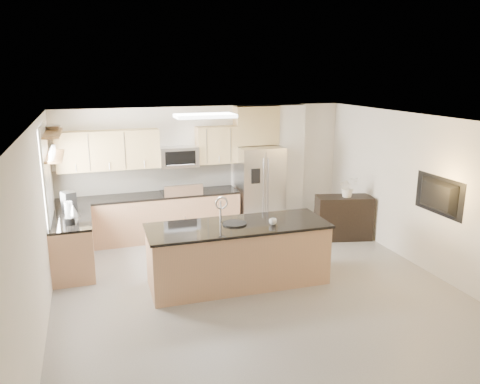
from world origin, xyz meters
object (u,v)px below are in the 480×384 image
object	(u,v)px
television	(435,196)
coffee_maker	(69,203)
range	(182,214)
blender	(69,215)
credenza	(344,218)
flower_vase	(348,182)
platter	(235,224)
cup	(273,222)
island	(238,254)
bowl	(52,127)
microwave	(179,157)
kettle	(73,211)
refrigerator	(259,188)

from	to	relation	value
television	coffee_maker	bearing A→B (deg)	67.04
range	blender	bearing A→B (deg)	-145.07
credenza	flower_vase	world-z (taller)	flower_vase
platter	blender	world-z (taller)	blender
cup	island	bearing A→B (deg)	162.17
bowl	microwave	bearing A→B (deg)	17.27
credenza	kettle	distance (m)	5.12
island	flower_vase	xyz separation A→B (m)	(2.68, 1.25, 0.69)
microwave	blender	world-z (taller)	microwave
microwave	kettle	distance (m)	2.42
refrigerator	television	bearing A→B (deg)	-58.96
cup	kettle	distance (m)	3.35
cup	platter	size ratio (longest dim) A/B	0.32
flower_vase	coffee_maker	bearing A→B (deg)	174.98
refrigerator	blender	world-z (taller)	refrigerator
kettle	microwave	bearing A→B (deg)	30.04
range	refrigerator	xyz separation A→B (m)	(1.66, -0.05, 0.42)
range	island	xyz separation A→B (m)	(0.41, -2.45, 0.02)
platter	island	bearing A→B (deg)	-40.08
kettle	television	bearing A→B (deg)	-20.54
range	island	bearing A→B (deg)	-80.42
island	blender	size ratio (longest dim) A/B	7.56
television	credenza	bearing A→B (deg)	12.96
platter	blender	size ratio (longest dim) A/B	1.00
refrigerator	platter	xyz separation A→B (m)	(-1.29, -2.37, 0.10)
bowl	credenza	bearing A→B (deg)	-6.29
cup	bowl	bearing A→B (deg)	147.26
bowl	flower_vase	xyz separation A→B (m)	(5.35, -0.63, -1.20)
kettle	coffee_maker	distance (m)	0.32
refrigerator	microwave	bearing A→B (deg)	174.14
cup	television	distance (m)	2.65
microwave	refrigerator	size ratio (longest dim) A/B	0.43
cup	blender	bearing A→B (deg)	158.71
microwave	cup	bearing A→B (deg)	-71.29
coffee_maker	range	bearing A→B (deg)	19.59
refrigerator	coffee_maker	bearing A→B (deg)	-169.45
platter	television	bearing A→B (deg)	-12.63
range	island	distance (m)	2.49
blender	bowl	distance (m)	1.58
range	flower_vase	world-z (taller)	flower_vase
bowl	coffee_maker	bearing A→B (deg)	-47.66
microwave	credenza	distance (m)	3.53
platter	blender	xyz separation A→B (m)	(-2.44, 0.97, 0.10)
flower_vase	microwave	bearing A→B (deg)	156.83
coffee_maker	television	world-z (taller)	television
refrigerator	cup	world-z (taller)	refrigerator
credenza	television	world-z (taller)	television
bowl	flower_vase	distance (m)	5.51
island	microwave	bearing A→B (deg)	100.09
bowl	blender	bearing A→B (deg)	-78.67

